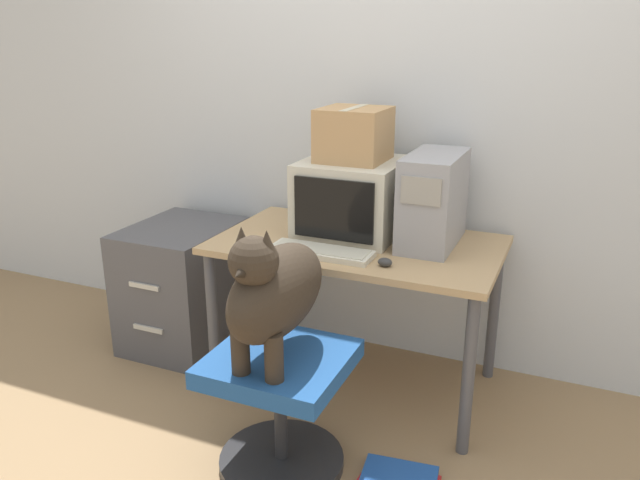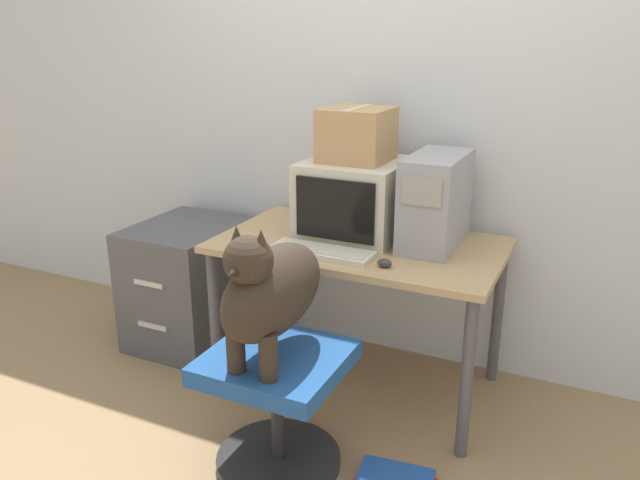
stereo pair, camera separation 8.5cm
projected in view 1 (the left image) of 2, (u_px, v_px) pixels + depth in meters
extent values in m
plane|color=#937551|center=(325.00, 424.00, 2.70)|extent=(12.00, 12.00, 0.00)
cube|color=silver|center=(391.00, 100.00, 2.98)|extent=(8.00, 0.05, 2.60)
cube|color=tan|center=(358.00, 245.00, 2.79)|extent=(1.26, 0.74, 0.03)
cylinder|color=#4C4C51|center=(213.00, 323.00, 2.85)|extent=(0.05, 0.05, 0.69)
cylinder|color=#4C4C51|center=(468.00, 376.00, 2.41)|extent=(0.05, 0.05, 0.69)
cylinder|color=#4C4C51|center=(277.00, 276.00, 3.40)|extent=(0.05, 0.05, 0.69)
cylinder|color=#4C4C51|center=(494.00, 312.00, 2.97)|extent=(0.05, 0.05, 0.69)
cube|color=beige|center=(353.00, 197.00, 2.86)|extent=(0.44, 0.46, 0.34)
cube|color=black|center=(333.00, 210.00, 2.66)|extent=(0.36, 0.01, 0.27)
cube|color=#99999E|center=(433.00, 200.00, 2.70)|extent=(0.22, 0.44, 0.40)
cube|color=#9E998E|center=(421.00, 191.00, 2.48)|extent=(0.16, 0.01, 0.11)
cube|color=beige|center=(321.00, 252.00, 2.62)|extent=(0.44, 0.15, 0.02)
cube|color=beige|center=(321.00, 249.00, 2.62)|extent=(0.41, 0.12, 0.00)
ellipsoid|color=#333333|center=(385.00, 262.00, 2.49)|extent=(0.06, 0.04, 0.04)
cylinder|color=#262628|center=(282.00, 460.00, 2.44)|extent=(0.49, 0.49, 0.04)
cylinder|color=#262628|center=(281.00, 415.00, 2.37)|extent=(0.05, 0.05, 0.37)
cube|color=#1E4C8C|center=(279.00, 363.00, 2.30)|extent=(0.49, 0.48, 0.07)
ellipsoid|color=#33281E|center=(277.00, 291.00, 2.20)|extent=(0.24, 0.58, 0.32)
cylinder|color=#33281E|center=(240.00, 350.00, 2.14)|extent=(0.07, 0.07, 0.17)
cylinder|color=#33281E|center=(274.00, 357.00, 2.09)|extent=(0.07, 0.07, 0.17)
sphere|color=#33281E|center=(254.00, 261.00, 2.01)|extent=(0.17, 0.17, 0.17)
cone|color=black|center=(242.00, 273.00, 1.95)|extent=(0.08, 0.08, 0.08)
cone|color=#33281E|center=(242.00, 238.00, 2.01)|extent=(0.06, 0.06, 0.08)
cone|color=#33281E|center=(267.00, 241.00, 1.98)|extent=(0.06, 0.06, 0.08)
torus|color=blue|center=(257.00, 277.00, 2.05)|extent=(0.12, 0.12, 0.02)
cube|color=#4C4C51|center=(183.00, 285.00, 3.32)|extent=(0.50, 0.61, 0.65)
cube|color=beige|center=(144.00, 286.00, 3.01)|extent=(0.17, 0.01, 0.02)
cube|color=beige|center=(148.00, 329.00, 3.09)|extent=(0.17, 0.01, 0.02)
cube|color=tan|center=(354.00, 134.00, 2.77)|extent=(0.29, 0.30, 0.23)
cube|color=beige|center=(354.00, 108.00, 2.73)|extent=(0.04, 0.29, 0.00)
cube|color=#1E4C9E|center=(399.00, 477.00, 2.33)|extent=(0.30, 0.22, 0.02)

